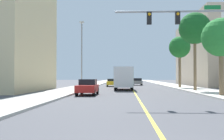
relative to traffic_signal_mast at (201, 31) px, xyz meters
name	(u,v)px	position (x,y,z in m)	size (l,w,h in m)	color
ground	(131,87)	(-4.05, 28.53, -4.83)	(192.00, 192.00, 0.00)	#47474C
sidewalk_left	(85,86)	(-12.10, 28.53, -4.76)	(3.95, 168.00, 0.15)	#B2ADA3
sidewalk_right	(178,86)	(4.00, 28.53, -4.76)	(3.95, 168.00, 0.15)	beige
lane_marking_center	(131,87)	(-4.05, 28.53, -4.83)	(0.16, 144.00, 0.01)	yellow
traffic_signal_mast	(201,31)	(0.00, 0.00, 0.00)	(8.32, 0.36, 6.46)	gray
street_lamp	(82,52)	(-10.63, 15.85, 0.09)	(0.56, 0.28, 8.69)	gray
palm_near	(221,38)	(3.29, 5.57, 0.31)	(3.38, 3.38, 6.74)	brown
palm_mid	(195,29)	(3.26, 14.36, 2.68)	(3.80, 3.80, 9.32)	brown
palm_far	(180,48)	(3.23, 23.14, 1.34)	(3.24, 3.24, 7.73)	brown
car_yellow	(112,82)	(-7.37, 29.63, -4.10)	(2.09, 4.45, 1.37)	gold
car_gray	(137,82)	(-2.57, 36.77, -4.09)	(1.89, 4.34, 1.44)	slate
car_red	(88,87)	(-8.69, 7.41, -4.07)	(1.81, 4.16, 1.52)	red
car_white	(124,81)	(-5.36, 41.23, -4.10)	(1.91, 4.00, 1.39)	white
delivery_truck	(124,78)	(-5.27, 17.53, -3.23)	(2.41, 7.81, 2.98)	red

